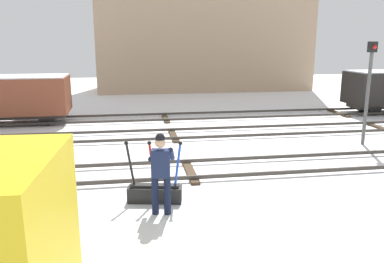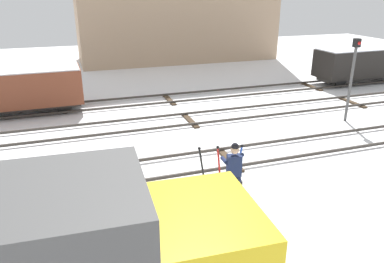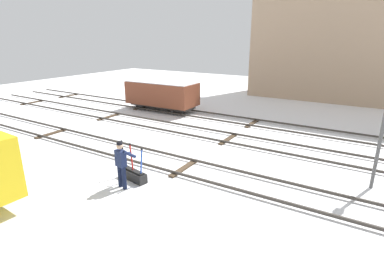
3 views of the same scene
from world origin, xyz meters
name	(u,v)px [view 3 (image 3 of 3)]	position (x,y,z in m)	size (l,w,h in m)	color
ground_plane	(184,169)	(0.00, 0.00, 0.00)	(60.00, 60.00, 0.00)	white
track_main_line	(184,166)	(0.00, 0.00, 0.11)	(44.00, 1.94, 0.18)	#38332D
track_siding_near	(228,138)	(0.00, 4.28, 0.11)	(44.00, 1.94, 0.18)	#38332D
track_siding_far	(252,122)	(0.00, 7.76, 0.11)	(44.00, 1.94, 0.18)	#38332D
switch_lever_frame	(133,174)	(-1.11, -1.84, 0.25)	(1.30, 0.59, 1.45)	black
rail_worker	(122,161)	(-1.01, -2.49, 1.01)	(0.61, 0.75, 1.78)	#111831
signal_post	(383,129)	(6.60, 2.13, 2.23)	(0.24, 0.32, 3.61)	#4C4C4C
apartment_building	(355,19)	(3.93, 19.48, 6.53)	(15.84, 5.68, 13.04)	tan
freight_car_mid_siding	(162,94)	(-6.93, 7.76, 1.25)	(5.18, 2.29, 2.13)	#2D2B28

